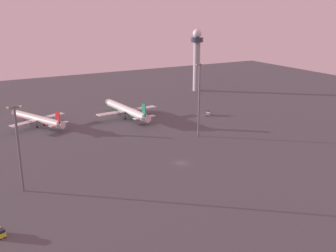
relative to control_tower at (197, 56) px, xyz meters
name	(u,v)px	position (x,y,z in m)	size (l,w,h in m)	color
ground_plane	(181,163)	(-74.51, -106.39, -23.24)	(416.00, 416.00, 0.00)	#4C4C51
control_tower	(197,56)	(0.00, 0.00, 0.00)	(8.00, 8.00, 40.33)	#A8A8B2
airplane_taxiway_distant	(127,110)	(-67.64, -40.88, -19.17)	(32.72, 41.97, 10.76)	silver
airplane_far_stand	(38,119)	(-110.25, -34.29, -19.64)	(27.55, 34.86, 9.51)	silver
maintenance_van	(208,113)	(-28.58, -56.23, -22.06)	(4.10, 4.46, 2.25)	white
apron_light_central	(18,144)	(-128.70, -102.77, -7.82)	(4.80, 0.90, 27.10)	slate
apron_light_west	(199,96)	(-52.05, -83.17, -5.44)	(4.80, 0.90, 31.77)	slate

